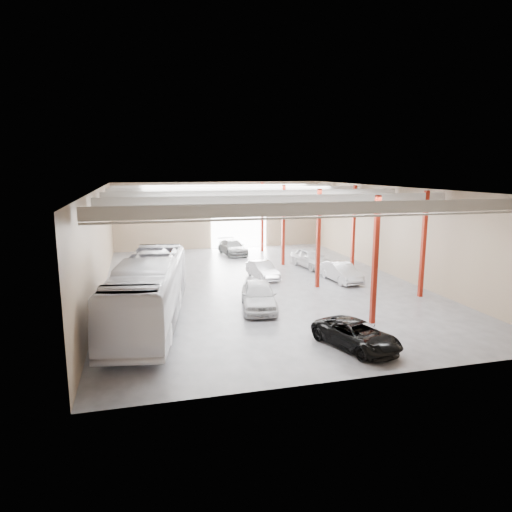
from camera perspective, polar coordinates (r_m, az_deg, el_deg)
name	(u,v)px	position (r m, az deg, el deg)	size (l,w,h in m)	color
depot_shell	(259,216)	(33.37, 0.38, 5.05)	(22.12, 32.12, 7.06)	#48484D
coach_bus	(149,291)	(25.53, -13.25, -4.30)	(3.04, 12.98, 3.61)	white
black_sedan	(356,335)	(22.36, 12.43, -9.59)	(2.13, 4.61, 1.28)	black
car_row_a	(259,295)	(27.53, 0.34, -4.96)	(2.01, 5.00, 1.70)	silver
car_row_b	(263,270)	(35.18, 0.82, -1.77)	(1.40, 4.01, 1.32)	silver
car_row_c	(233,247)	(45.15, -2.95, 1.10)	(2.00, 4.91, 1.42)	slate
car_right_near	(341,272)	(34.88, 10.58, -1.96)	(1.54, 4.41, 1.45)	#B9B9BF
car_right_far	(311,258)	(39.39, 6.92, -0.25)	(1.94, 4.81, 1.64)	silver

